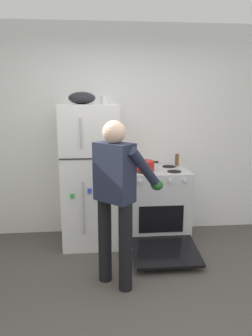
{
  "coord_description": "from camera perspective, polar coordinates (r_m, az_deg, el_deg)",
  "views": [
    {
      "loc": [
        -0.31,
        -2.28,
        1.8
      ],
      "look_at": [
        0.02,
        1.32,
        1.0
      ],
      "focal_mm": 34.45,
      "sensor_mm": 36.0,
      "label": 1
    }
  ],
  "objects": [
    {
      "name": "ground",
      "position": [
        2.92,
        2.17,
        -25.53
      ],
      "size": [
        8.0,
        8.0,
        0.0
      ],
      "primitive_type": "plane",
      "color": "#4C4742"
    },
    {
      "name": "kitchen_wall_back",
      "position": [
        4.27,
        -1.08,
        6.41
      ],
      "size": [
        6.0,
        0.1,
        2.7
      ],
      "primitive_type": "cube",
      "color": "white",
      "rests_on": "ground"
    },
    {
      "name": "refrigerator",
      "position": [
        3.97,
        -6.27,
        -1.34
      ],
      "size": [
        0.68,
        0.72,
        1.72
      ],
      "color": "white",
      "rests_on": "ground"
    },
    {
      "name": "stove_range",
      "position": [
        4.13,
        5.44,
        -6.65
      ],
      "size": [
        0.76,
        1.22,
        0.92
      ],
      "color": "silver",
      "rests_on": "ground"
    },
    {
      "name": "person_cook",
      "position": [
        3.0,
        -1.58,
        -3.86
      ],
      "size": [
        0.68,
        0.71,
        1.6
      ],
      "color": "black",
      "rests_on": "ground"
    },
    {
      "name": "red_pot",
      "position": [
        3.93,
        3.39,
        0.46
      ],
      "size": [
        0.32,
        0.22,
        0.12
      ],
      "color": "red",
      "rests_on": "stove_range"
    },
    {
      "name": "coffee_mug",
      "position": [
        3.91,
        -3.84,
        11.93
      ],
      "size": [
        0.11,
        0.08,
        0.1
      ],
      "color": "silver",
      "rests_on": "refrigerator"
    },
    {
      "name": "pepper_mill",
      "position": [
        4.26,
        9.01,
        1.47
      ],
      "size": [
        0.05,
        0.05,
        0.15
      ],
      "primitive_type": "cylinder",
      "color": "brown",
      "rests_on": "stove_range"
    },
    {
      "name": "mixing_bowl",
      "position": [
        3.86,
        -7.82,
        12.18
      ],
      "size": [
        0.32,
        0.32,
        0.14
      ],
      "primitive_type": "ellipsoid",
      "color": "black",
      "rests_on": "refrigerator"
    }
  ]
}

